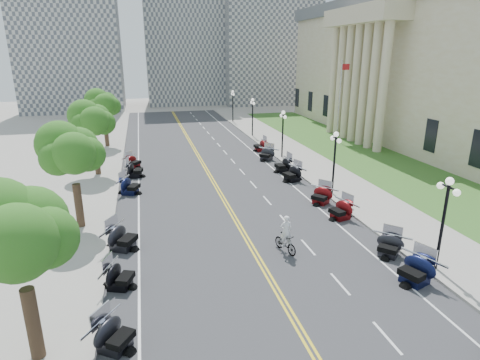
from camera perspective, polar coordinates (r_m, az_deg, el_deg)
ground at (r=26.52m, az=-0.17°, el=-6.46°), size 160.00×160.00×0.00m
road at (r=35.69m, az=-3.92°, el=-0.05°), size 16.00×90.00×0.01m
centerline_yellow_a at (r=35.67m, az=-4.11°, el=-0.05°), size 0.12×90.00×0.00m
centerline_yellow_b at (r=35.71m, az=-3.73°, el=-0.02°), size 0.12×90.00×0.00m
edge_line_north at (r=37.24m, az=5.83°, el=0.67°), size 0.12×90.00×0.00m
edge_line_south at (r=35.25m, az=-14.22°, el=-0.78°), size 0.12×90.00×0.00m
lane_dash_3 at (r=18.12m, az=20.18°, el=-20.28°), size 0.12×2.00×0.00m
lane_dash_4 at (r=20.90m, az=14.05°, el=-14.13°), size 0.12×2.00×0.00m
lane_dash_5 at (r=24.02m, az=9.66°, el=-9.40°), size 0.12×2.00×0.00m
lane_dash_6 at (r=27.37m, az=6.39°, el=-5.75°), size 0.12×2.00×0.00m
lane_dash_7 at (r=30.88m, az=3.88°, el=-2.90°), size 0.12×2.00×0.00m
lane_dash_8 at (r=34.50m, az=1.90°, el=-0.63°), size 0.12×2.00×0.00m
lane_dash_9 at (r=38.19m, az=0.30°, el=1.20°), size 0.12×2.00×0.00m
lane_dash_10 at (r=41.94m, az=-1.02°, el=2.70°), size 0.12×2.00×0.00m
lane_dash_11 at (r=45.73m, az=-2.12°, el=3.96°), size 0.12×2.00×0.00m
lane_dash_12 at (r=49.55m, az=-3.06°, el=5.02°), size 0.12×2.00×0.00m
lane_dash_13 at (r=53.40m, az=-3.86°, el=5.93°), size 0.12×2.00×0.00m
lane_dash_14 at (r=57.27m, az=-4.56°, el=6.72°), size 0.12×2.00×0.00m
lane_dash_15 at (r=61.16m, az=-5.17°, el=7.40°), size 0.12×2.00×0.00m
lane_dash_16 at (r=65.06m, az=-5.71°, el=8.00°), size 0.12×2.00×0.00m
lane_dash_17 at (r=68.97m, az=-6.19°, el=8.54°), size 0.12×2.00×0.00m
lane_dash_18 at (r=72.89m, az=-6.62°, el=9.01°), size 0.12×2.00×0.00m
lane_dash_19 at (r=76.82m, az=-7.00°, el=9.44°), size 0.12×2.00×0.00m
sidewalk_north at (r=38.74m, az=11.57°, el=1.17°), size 5.00×90.00×0.15m
sidewalk_south at (r=35.56m, az=-20.83°, el=-1.15°), size 5.00×90.00×0.15m
lawn at (r=48.76m, az=15.12°, el=4.27°), size 9.00×60.00×0.10m
civic_building at (r=59.11m, az=26.76°, el=13.98°), size 26.00×51.00×17.80m
distant_block_a at (r=86.45m, az=-23.03°, el=17.78°), size 18.00×14.00×26.00m
distant_block_b at (r=92.14m, az=-8.13°, el=20.10°), size 16.00×12.00×30.00m
distant_block_c at (r=92.75m, az=3.87°, el=17.73°), size 20.00×14.00×22.00m
street_lamp_1 at (r=22.63m, az=26.85°, el=-5.71°), size 0.50×1.20×4.90m
street_lamp_2 at (r=32.08m, az=13.23°, el=2.31°), size 0.50×1.20×4.90m
street_lamp_3 at (r=42.82m, az=6.08°, el=6.48°), size 0.50×1.20×4.90m
street_lamp_4 at (r=54.10m, az=1.79°, el=8.90°), size 0.50×1.20×4.90m
street_lamp_5 at (r=65.63m, az=-1.03°, el=10.46°), size 0.50×1.20×4.90m
flagpole at (r=51.64m, az=13.94°, el=10.67°), size 1.10×0.20×10.00m
tree_1 at (r=15.47m, az=-29.02°, el=-7.89°), size 4.80×4.80×9.20m
tree_2 at (r=26.61m, az=-22.73°, el=3.05°), size 4.80×4.80×9.20m
tree_3 at (r=38.28m, az=-20.19°, el=7.44°), size 4.80×4.80×9.20m
tree_4 at (r=50.10m, az=-18.82°, el=9.76°), size 4.80×4.80×9.20m
motorcycle_n_3 at (r=21.81m, az=23.73°, el=-11.53°), size 2.77×2.77×1.50m
motorcycle_n_4 at (r=24.00m, az=20.45°, el=-8.64°), size 2.66×2.66×1.32m
motorcycle_n_5 at (r=28.12m, az=14.12°, el=-4.03°), size 2.47×2.47×1.40m
motorcycle_n_6 at (r=30.60m, az=11.47°, el=-2.08°), size 2.76×2.76×1.38m
motorcycle_n_7 at (r=35.50m, az=7.43°, el=0.99°), size 2.65×2.65×1.48m
motorcycle_n_8 at (r=38.12m, az=6.19°, el=2.23°), size 2.33×2.33×1.51m
motorcycle_n_9 at (r=42.26m, az=3.79°, el=3.76°), size 2.87×2.87×1.42m
motorcycle_n_10 at (r=46.28m, az=2.90°, el=5.00°), size 2.20×2.20×1.41m
motorcycle_s_3 at (r=16.94m, az=-17.48°, el=-20.14°), size 2.71×2.71×1.37m
motorcycle_s_4 at (r=20.56m, az=-16.80°, el=-12.85°), size 2.44×2.44×1.32m
motorcycle_s_5 at (r=24.15m, az=-16.43°, el=-7.74°), size 3.02×3.02×1.55m
motorcycle_s_7 at (r=33.20m, az=-15.42°, el=-0.69°), size 2.80×2.80×1.49m
motorcycle_s_8 at (r=37.56m, az=-14.79°, el=1.49°), size 2.52×2.52×1.50m
motorcycle_s_9 at (r=40.85m, az=-14.93°, el=2.61°), size 2.60×2.60×1.29m
bicycle at (r=23.09m, az=6.47°, el=-8.91°), size 1.10×1.91×1.11m
cyclist_rider at (r=22.47m, az=6.60°, el=-5.50°), size 0.68×0.45×1.88m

